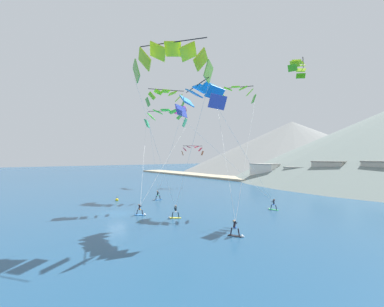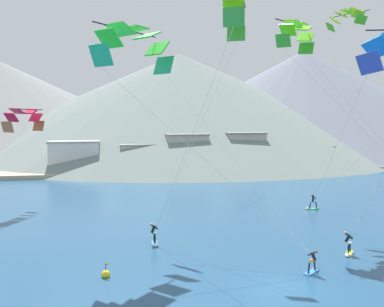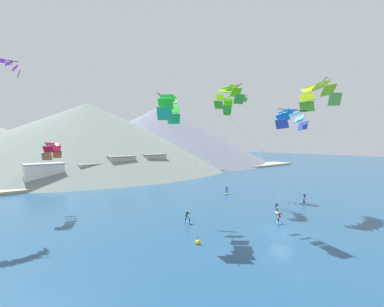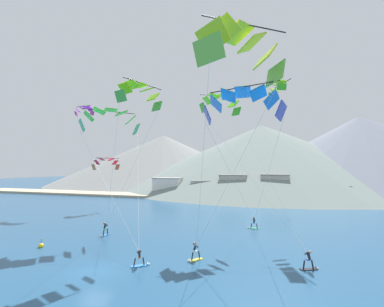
% 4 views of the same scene
% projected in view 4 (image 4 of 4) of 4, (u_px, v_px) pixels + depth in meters
% --- Properties ---
extents(ground_plane, '(400.00, 400.00, 0.00)m').
position_uv_depth(ground_plane, '(96.00, 271.00, 21.91)').
color(ground_plane, navy).
extents(kitesurfer_near_lead, '(1.78, 0.67, 1.70)m').
position_uv_depth(kitesurfer_near_lead, '(253.00, 225.00, 37.35)').
color(kitesurfer_near_lead, '#33B266').
rests_on(kitesurfer_near_lead, ground).
extents(kitesurfer_near_trail, '(1.75, 1.10, 1.81)m').
position_uv_depth(kitesurfer_near_trail, '(311.00, 263.00, 22.21)').
color(kitesurfer_near_trail, black).
rests_on(kitesurfer_near_trail, ground).
extents(kitesurfer_mid_center, '(1.63, 1.37, 1.63)m').
position_uv_depth(kitesurfer_mid_center, '(142.00, 261.00, 23.05)').
color(kitesurfer_mid_center, '#337FDB').
rests_on(kitesurfer_mid_center, ground).
extents(kitesurfer_far_left, '(1.40, 1.60, 1.73)m').
position_uv_depth(kitesurfer_far_left, '(194.00, 255.00, 24.47)').
color(kitesurfer_far_left, yellow).
rests_on(kitesurfer_far_left, ground).
extents(kitesurfer_far_right, '(0.65, 1.75, 1.78)m').
position_uv_depth(kitesurfer_far_right, '(104.00, 231.00, 33.39)').
color(kitesurfer_far_right, '#337FDB').
rests_on(kitesurfer_far_right, ground).
extents(parafoil_kite_near_lead, '(7.98, 15.64, 15.21)m').
position_uv_depth(parafoil_kite_near_lead, '(243.00, 102.00, 24.50)').
color(parafoil_kite_near_lead, '#3346B3').
extents(parafoil_kite_near_trail, '(12.22, 12.74, 17.69)m').
position_uv_depth(parafoil_kite_near_trail, '(221.00, 103.00, 35.68)').
color(parafoil_kite_near_trail, green).
extents(parafoil_kite_mid_center, '(14.17, 14.06, 16.07)m').
position_uv_depth(parafoil_kite_mid_center, '(110.00, 118.00, 37.08)').
color(parafoil_kite_mid_center, '#22B373').
extents(parafoil_kite_far_left, '(8.32, 7.97, 18.99)m').
position_uv_depth(parafoil_kite_far_left, '(241.00, 47.00, 20.74)').
color(parafoil_kite_far_left, '#67B23A').
extents(parafoil_kite_far_right, '(7.46, 6.54, 17.60)m').
position_uv_depth(parafoil_kite_far_right, '(140.00, 93.00, 30.98)').
color(parafoil_kite_far_right, green).
extents(parafoil_kite_distant_high_outer, '(4.46, 1.69, 2.13)m').
position_uv_depth(parafoil_kite_distant_high_outer, '(85.00, 110.00, 57.55)').
color(parafoil_kite_distant_high_outer, '#AD3291').
extents(parafoil_kite_distant_low_drift, '(3.83, 5.89, 2.64)m').
position_uv_depth(parafoil_kite_distant_low_drift, '(106.00, 162.00, 54.87)').
color(parafoil_kite_distant_low_drift, '#BC6337').
extents(parafoil_kite_distant_mid_solo, '(3.15, 4.95, 1.99)m').
position_uv_depth(parafoil_kite_distant_mid_solo, '(278.00, 87.00, 38.04)').
color(parafoil_kite_distant_mid_solo, '#47B31C').
extents(race_marker_buoy, '(0.56, 0.56, 1.02)m').
position_uv_depth(race_marker_buoy, '(41.00, 246.00, 28.51)').
color(race_marker_buoy, yellow).
rests_on(race_marker_buoy, ground).
extents(shoreline_strip, '(180.00, 10.00, 0.70)m').
position_uv_depth(shoreline_strip, '(218.00, 198.00, 72.86)').
color(shoreline_strip, tan).
rests_on(shoreline_strip, ground).
extents(shore_building_harbour_front, '(6.66, 6.06, 5.14)m').
position_uv_depth(shore_building_harbour_front, '(204.00, 189.00, 76.71)').
color(shore_building_harbour_front, silver).
rests_on(shore_building_harbour_front, ground).
extents(shore_building_promenade_mid, '(7.50, 5.41, 7.08)m').
position_uv_depth(shore_building_promenade_mid, '(275.00, 187.00, 70.59)').
color(shore_building_promenade_mid, '#B7AD9E').
rests_on(shore_building_promenade_mid, ground).
extents(shore_building_quay_east, '(10.23, 6.37, 4.28)m').
position_uv_depth(shore_building_quay_east, '(327.00, 193.00, 68.19)').
color(shore_building_quay_east, silver).
rests_on(shore_building_quay_east, ground).
extents(shore_building_quay_west, '(8.80, 4.54, 5.82)m').
position_uv_depth(shore_building_quay_west, '(168.00, 187.00, 78.85)').
color(shore_building_quay_west, silver).
rests_on(shore_building_quay_west, ground).
extents(shore_building_old_town, '(7.82, 4.50, 6.89)m').
position_uv_depth(shore_building_old_town, '(233.00, 187.00, 73.20)').
color(shore_building_old_town, '#B7AD9E').
rests_on(shore_building_old_town, ground).
extents(mountain_peak_west_ridge, '(119.38, 119.38, 27.32)m').
position_uv_depth(mountain_peak_west_ridge, '(164.00, 159.00, 145.40)').
color(mountain_peak_west_ridge, gray).
rests_on(mountain_peak_west_ridge, ground).
extents(mountain_peak_central_summit, '(117.88, 117.88, 30.71)m').
position_uv_depth(mountain_peak_central_summit, '(360.00, 152.00, 108.51)').
color(mountain_peak_central_summit, slate).
rests_on(mountain_peak_central_summit, ground).
extents(mountain_peak_east_shoulder, '(129.44, 129.44, 28.68)m').
position_uv_depth(mountain_peak_east_shoulder, '(262.00, 156.00, 119.17)').
color(mountain_peak_east_shoulder, slate).
rests_on(mountain_peak_east_shoulder, ground).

